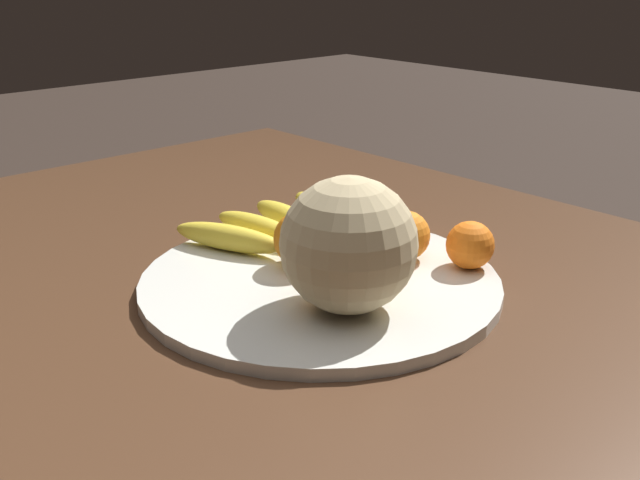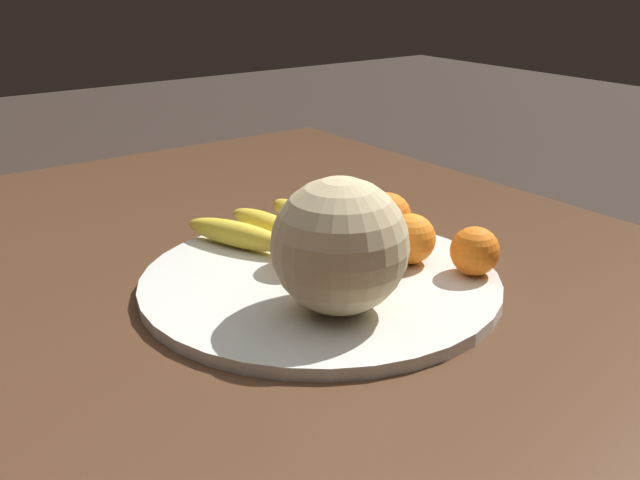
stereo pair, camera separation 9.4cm
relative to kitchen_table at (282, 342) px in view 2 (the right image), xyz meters
name	(u,v)px [view 2 (the right image)]	position (x,y,z in m)	size (l,w,h in m)	color
kitchen_table	(282,342)	(0.00, 0.00, 0.00)	(1.53, 1.19, 0.73)	#4C301E
fruit_bowl	(320,281)	(-0.03, -0.04, 0.09)	(0.46, 0.46, 0.02)	silver
melon	(340,246)	(-0.12, -0.01, 0.17)	(0.16, 0.16, 0.16)	#C6B284
banana_bunch	(288,222)	(0.13, -0.10, 0.11)	(0.18, 0.27, 0.04)	#473819
orange_front_left	(355,232)	(0.01, -0.13, 0.13)	(0.07, 0.07, 0.07)	orange
orange_front_right	(410,239)	(-0.06, -0.17, 0.13)	(0.07, 0.07, 0.07)	orange
orange_mid_center	(378,250)	(-0.07, -0.11, 0.13)	(0.07, 0.07, 0.07)	orange
orange_back_left	(305,238)	(0.02, -0.05, 0.13)	(0.08, 0.08, 0.08)	orange
orange_back_right	(387,217)	(0.02, -0.20, 0.13)	(0.07, 0.07, 0.07)	orange
orange_top_small	(475,251)	(-0.14, -0.21, 0.12)	(0.06, 0.06, 0.06)	orange
produce_tag	(344,271)	(-0.03, -0.08, 0.09)	(0.08, 0.06, 0.00)	white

